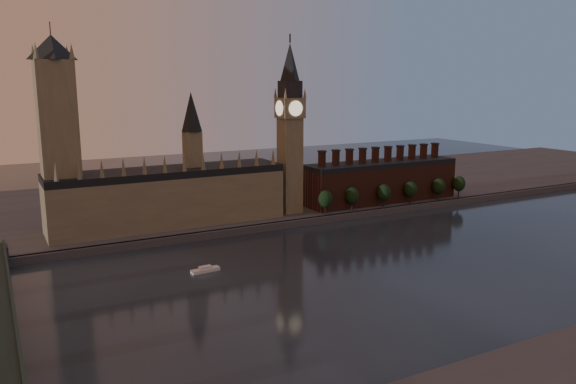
% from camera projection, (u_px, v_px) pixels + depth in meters
% --- Properties ---
extents(ground, '(900.00, 900.00, 0.00)m').
position_uv_depth(ground, '(388.00, 272.00, 249.70)').
color(ground, black).
rests_on(ground, ground).
extents(north_bank, '(900.00, 182.00, 4.00)m').
position_uv_depth(north_bank, '(232.00, 197.00, 402.98)').
color(north_bank, '#47484C').
rests_on(north_bank, ground).
extents(palace_of_westminster, '(130.00, 30.30, 74.00)m').
position_uv_depth(palace_of_westminster, '(169.00, 194.00, 314.64)').
color(palace_of_westminster, '#81795B').
rests_on(palace_of_westminster, north_bank).
extents(victoria_tower, '(24.00, 24.00, 108.00)m').
position_uv_depth(victoria_tower, '(58.00, 131.00, 281.55)').
color(victoria_tower, '#81795B').
rests_on(victoria_tower, north_bank).
extents(big_ben, '(15.00, 15.00, 107.00)m').
position_uv_depth(big_ben, '(290.00, 127.00, 338.34)').
color(big_ben, '#81795B').
rests_on(big_ben, north_bank).
extents(chimney_block, '(110.00, 25.00, 37.00)m').
position_uv_depth(chimney_block, '(381.00, 181.00, 378.54)').
color(chimney_block, '#4C261D').
rests_on(chimney_block, north_bank).
extents(embankment_tree_0, '(8.60, 8.60, 14.88)m').
position_uv_depth(embankment_tree_0, '(325.00, 199.00, 340.70)').
color(embankment_tree_0, black).
rests_on(embankment_tree_0, north_bank).
extents(embankment_tree_1, '(8.60, 8.60, 14.88)m').
position_uv_depth(embankment_tree_1, '(352.00, 196.00, 350.73)').
color(embankment_tree_1, black).
rests_on(embankment_tree_1, north_bank).
extents(embankment_tree_2, '(8.60, 8.60, 14.88)m').
position_uv_depth(embankment_tree_2, '(384.00, 193.00, 360.53)').
color(embankment_tree_2, black).
rests_on(embankment_tree_2, north_bank).
extents(embankment_tree_3, '(8.60, 8.60, 14.88)m').
position_uv_depth(embankment_tree_3, '(411.00, 189.00, 371.06)').
color(embankment_tree_3, black).
rests_on(embankment_tree_3, north_bank).
extents(embankment_tree_4, '(8.60, 8.60, 14.88)m').
position_uv_depth(embankment_tree_4, '(439.00, 186.00, 382.99)').
color(embankment_tree_4, black).
rests_on(embankment_tree_4, north_bank).
extents(embankment_tree_5, '(8.60, 8.60, 14.88)m').
position_uv_depth(embankment_tree_5, '(459.00, 184.00, 391.57)').
color(embankment_tree_5, black).
rests_on(embankment_tree_5, north_bank).
extents(river_boat, '(13.31, 4.79, 2.61)m').
position_uv_depth(river_boat, '(205.00, 270.00, 250.42)').
color(river_boat, silver).
rests_on(river_boat, ground).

